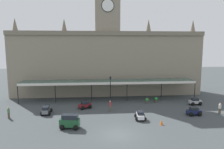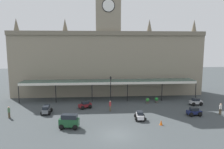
% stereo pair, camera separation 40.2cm
% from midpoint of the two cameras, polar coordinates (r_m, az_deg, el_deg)
% --- Properties ---
extents(ground_plane, '(140.00, 140.00, 0.00)m').
position_cam_midpoint_polar(ground_plane, '(24.67, 1.23, -16.24)').
color(ground_plane, '#3D4345').
extents(station_building, '(38.08, 5.86, 21.46)m').
position_cam_midpoint_polar(station_building, '(42.93, -1.61, 4.18)').
color(station_building, gray).
rests_on(station_building, ground).
extents(entrance_canopy, '(32.09, 3.26, 3.67)m').
position_cam_midpoint_polar(entrance_canopy, '(38.27, -1.16, -1.87)').
color(entrance_canopy, '#38564C').
rests_on(entrance_canopy, ground).
extents(car_white_sedan, '(1.63, 2.12, 1.19)m').
position_cam_midpoint_polar(car_white_sedan, '(29.25, 7.36, -11.25)').
color(car_white_sedan, silver).
rests_on(car_white_sedan, ground).
extents(car_silver_sedan, '(2.11, 1.62, 1.19)m').
position_cam_midpoint_polar(car_silver_sedan, '(38.42, 21.65, -7.04)').
color(car_silver_sedan, '#B2B5BA').
rests_on(car_silver_sedan, ground).
extents(car_green_van, '(2.51, 1.82, 1.77)m').
position_cam_midpoint_polar(car_green_van, '(26.56, -11.98, -12.71)').
color(car_green_van, '#1E512D').
rests_on(car_green_van, ground).
extents(car_navy_sedan, '(2.09, 1.58, 1.19)m').
position_cam_midpoint_polar(car_navy_sedan, '(32.86, 21.29, -9.56)').
color(car_navy_sedan, '#19214C').
rests_on(car_navy_sedan, ground).
extents(car_maroon_sedan, '(2.25, 2.09, 1.19)m').
position_cam_midpoint_polar(car_maroon_sedan, '(34.04, -7.82, -8.46)').
color(car_maroon_sedan, maroon).
rests_on(car_maroon_sedan, ground).
extents(car_grey_estate, '(1.57, 2.27, 1.27)m').
position_cam_midpoint_polar(car_grey_estate, '(32.74, -17.98, -9.35)').
color(car_grey_estate, slate).
rests_on(car_grey_estate, ground).
extents(pedestrian_near_entrance, '(0.34, 0.39, 1.67)m').
position_cam_midpoint_polar(pedestrian_near_entrance, '(32.76, -26.93, -9.21)').
color(pedestrian_near_entrance, brown).
rests_on(pedestrian_near_entrance, ground).
extents(pedestrian_beside_cars, '(0.34, 0.38, 1.67)m').
position_cam_midpoint_polar(pedestrian_beside_cars, '(32.37, -0.87, -8.51)').
color(pedestrian_beside_cars, brown).
rests_on(pedestrian_beside_cars, ground).
extents(pedestrian_crossing_forecourt, '(0.34, 0.38, 1.67)m').
position_cam_midpoint_polar(pedestrian_crossing_forecourt, '(34.89, 27.30, -8.20)').
color(pedestrian_crossing_forecourt, brown).
rests_on(pedestrian_crossing_forecourt, ground).
extents(victorian_lamppost, '(0.30, 0.30, 5.07)m').
position_cam_midpoint_polar(victorian_lamppost, '(34.63, -0.78, -3.60)').
color(victorian_lamppost, black).
rests_on(victorian_lamppost, ground).
extents(traffic_cone, '(0.40, 0.40, 0.66)m').
position_cam_midpoint_polar(traffic_cone, '(27.94, 13.09, -12.73)').
color(traffic_cone, orange).
rests_on(traffic_cone, ground).
extents(planter_by_canopy, '(0.60, 0.60, 0.96)m').
position_cam_midpoint_polar(planter_by_canopy, '(37.88, 11.74, -6.86)').
color(planter_by_canopy, '#47423D').
rests_on(planter_by_canopy, ground).
extents(planter_near_kerb, '(0.60, 0.60, 0.96)m').
position_cam_midpoint_polar(planter_near_kerb, '(37.09, 9.34, -7.12)').
color(planter_near_kerb, '#47423D').
rests_on(planter_near_kerb, ground).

